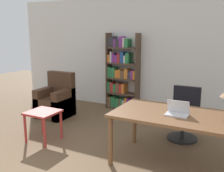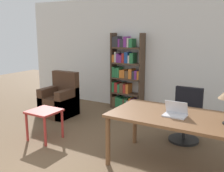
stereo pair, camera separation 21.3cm
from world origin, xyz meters
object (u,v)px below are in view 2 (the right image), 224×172
desk (175,121)px  laptop (175,113)px  armchair (60,101)px  bookshelf (125,74)px  office_chair (186,117)px  side_table_blue (44,116)px

desk → laptop: bearing=-77.8°
desk → armchair: bearing=162.1°
bookshelf → laptop: bearing=-49.1°
desk → office_chair: office_chair is taller
office_chair → armchair: size_ratio=0.94×
laptop → side_table_blue: laptop is taller
armchair → bookshelf: 1.70m
desk → laptop: laptop is taller
laptop → armchair: (-2.96, 0.99, -0.48)m
laptop → desk: bearing=102.2°
laptop → office_chair: bearing=96.5°
office_chair → armchair: armchair is taller
armchair → side_table_blue: bearing=-59.6°
laptop → side_table_blue: size_ratio=0.57×
office_chair → side_table_blue: size_ratio=1.73×
side_table_blue → armchair: 1.37m
side_table_blue → armchair: (-0.69, 1.18, -0.11)m
side_table_blue → bookshelf: size_ratio=0.29×
office_chair → armchair: bearing=-178.6°
office_chair → armchair: (-2.84, -0.07, -0.09)m
desk → office_chair: bearing=96.2°
armchair → bookshelf: (1.03, 1.23, 0.54)m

